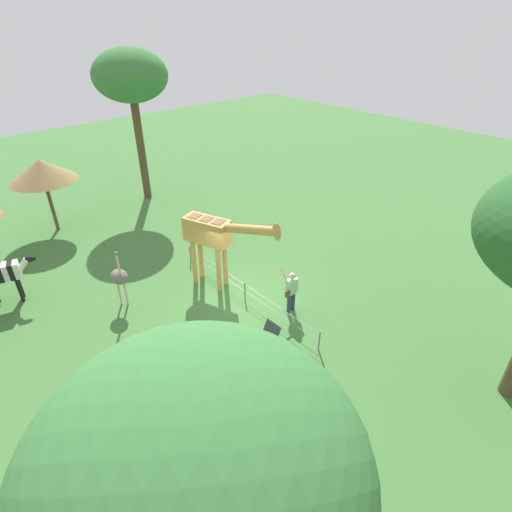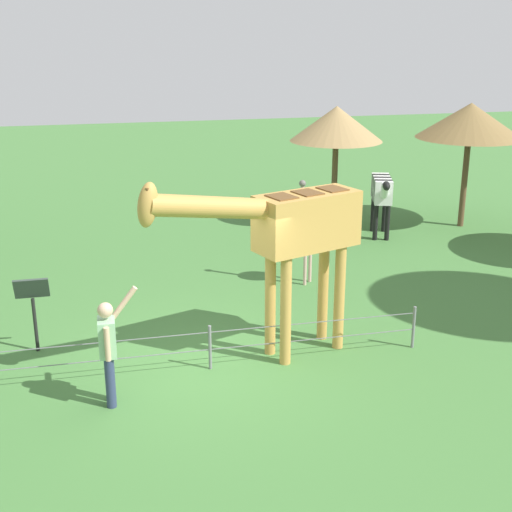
{
  "view_description": "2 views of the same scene",
  "coord_description": "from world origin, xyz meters",
  "px_view_note": "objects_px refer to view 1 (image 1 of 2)",
  "views": [
    {
      "loc": [
        9.1,
        -7.43,
        9.07
      ],
      "look_at": [
        0.37,
        0.42,
        1.91
      ],
      "focal_mm": 28.55,
      "sensor_mm": 36.0,
      "label": 1
    },
    {
      "loc": [
        1.55,
        10.25,
        5.27
      ],
      "look_at": [
        -0.7,
        0.41,
        1.92
      ],
      "focal_mm": 49.22,
      "sensor_mm": 36.0,
      "label": 2
    }
  ],
  "objects_px": {
    "visitor": "(291,290)",
    "zebra": "(4,274)",
    "shade_hut_near": "(42,171)",
    "tree_east": "(198,473)",
    "giraffe": "(215,235)",
    "info_sign": "(272,334)",
    "ostrich": "(119,277)",
    "tree_west": "(130,77)"
  },
  "relations": [
    {
      "from": "info_sign",
      "to": "zebra",
      "type": "bearing_deg",
      "value": -148.66
    },
    {
      "from": "visitor",
      "to": "zebra",
      "type": "height_order",
      "value": "visitor"
    },
    {
      "from": "visitor",
      "to": "shade_hut_near",
      "type": "bearing_deg",
      "value": -161.86
    },
    {
      "from": "ostrich",
      "to": "zebra",
      "type": "bearing_deg",
      "value": -134.38
    },
    {
      "from": "zebra",
      "to": "info_sign",
      "type": "relative_size",
      "value": 1.37
    },
    {
      "from": "shade_hut_near",
      "to": "tree_east",
      "type": "bearing_deg",
      "value": -11.09
    },
    {
      "from": "giraffe",
      "to": "shade_hut_near",
      "type": "xyz_separation_m",
      "value": [
        -8.81,
        -2.9,
        0.77
      ]
    },
    {
      "from": "shade_hut_near",
      "to": "giraffe",
      "type": "bearing_deg",
      "value": 18.26
    },
    {
      "from": "ostrich",
      "to": "info_sign",
      "type": "height_order",
      "value": "ostrich"
    },
    {
      "from": "giraffe",
      "to": "info_sign",
      "type": "relative_size",
      "value": 2.82
    },
    {
      "from": "shade_hut_near",
      "to": "tree_west",
      "type": "bearing_deg",
      "value": 97.17
    },
    {
      "from": "tree_west",
      "to": "ostrich",
      "type": "bearing_deg",
      "value": -33.88
    },
    {
      "from": "tree_west",
      "to": "shade_hut_near",
      "type": "bearing_deg",
      "value": -82.83
    },
    {
      "from": "visitor",
      "to": "tree_east",
      "type": "relative_size",
      "value": 0.28
    },
    {
      "from": "tree_east",
      "to": "tree_west",
      "type": "bearing_deg",
      "value": 154.25
    },
    {
      "from": "ostrich",
      "to": "shade_hut_near",
      "type": "relative_size",
      "value": 0.66
    },
    {
      "from": "visitor",
      "to": "shade_hut_near",
      "type": "height_order",
      "value": "shade_hut_near"
    },
    {
      "from": "ostrich",
      "to": "tree_west",
      "type": "distance_m",
      "value": 11.06
    },
    {
      "from": "giraffe",
      "to": "tree_west",
      "type": "height_order",
      "value": "tree_west"
    },
    {
      "from": "zebra",
      "to": "tree_east",
      "type": "xyz_separation_m",
      "value": [
        12.38,
        -0.12,
        3.75
      ]
    },
    {
      "from": "giraffe",
      "to": "tree_east",
      "type": "height_order",
      "value": "tree_east"
    },
    {
      "from": "tree_west",
      "to": "giraffe",
      "type": "bearing_deg",
      "value": -13.59
    },
    {
      "from": "giraffe",
      "to": "shade_hut_near",
      "type": "relative_size",
      "value": 1.09
    },
    {
      "from": "zebra",
      "to": "info_sign",
      "type": "height_order",
      "value": "zebra"
    },
    {
      "from": "giraffe",
      "to": "shade_hut_near",
      "type": "bearing_deg",
      "value": -161.74
    },
    {
      "from": "shade_hut_near",
      "to": "tree_east",
      "type": "height_order",
      "value": "tree_east"
    },
    {
      "from": "giraffe",
      "to": "visitor",
      "type": "height_order",
      "value": "giraffe"
    },
    {
      "from": "shade_hut_near",
      "to": "info_sign",
      "type": "relative_size",
      "value": 2.59
    },
    {
      "from": "ostrich",
      "to": "tree_east",
      "type": "bearing_deg",
      "value": -17.74
    },
    {
      "from": "giraffe",
      "to": "ostrich",
      "type": "distance_m",
      "value": 3.59
    },
    {
      "from": "visitor",
      "to": "tree_east",
      "type": "height_order",
      "value": "tree_east"
    },
    {
      "from": "ostrich",
      "to": "info_sign",
      "type": "xyz_separation_m",
      "value": [
        5.4,
        2.11,
        -0.23
      ]
    },
    {
      "from": "shade_hut_near",
      "to": "visitor",
      "type": "bearing_deg",
      "value": 18.14
    },
    {
      "from": "giraffe",
      "to": "ostrich",
      "type": "relative_size",
      "value": 1.65
    },
    {
      "from": "zebra",
      "to": "shade_hut_near",
      "type": "bearing_deg",
      "value": 145.37
    },
    {
      "from": "zebra",
      "to": "tree_east",
      "type": "bearing_deg",
      "value": -0.56
    },
    {
      "from": "info_sign",
      "to": "visitor",
      "type": "bearing_deg",
      "value": 119.88
    },
    {
      "from": "giraffe",
      "to": "info_sign",
      "type": "height_order",
      "value": "giraffe"
    },
    {
      "from": "giraffe",
      "to": "info_sign",
      "type": "bearing_deg",
      "value": -14.89
    },
    {
      "from": "giraffe",
      "to": "tree_east",
      "type": "xyz_separation_m",
      "value": [
        8.23,
        -6.24,
        2.75
      ]
    },
    {
      "from": "shade_hut_near",
      "to": "ostrich",
      "type": "bearing_deg",
      "value": -2.25
    },
    {
      "from": "tree_west",
      "to": "info_sign",
      "type": "relative_size",
      "value": 5.75
    }
  ]
}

